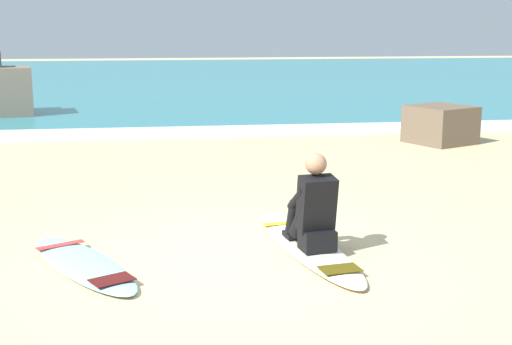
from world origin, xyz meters
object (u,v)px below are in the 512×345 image
at_px(surfboard_spare_near, 83,264).
at_px(surfboard_main, 307,246).
at_px(surfer_seated, 313,211).
at_px(shoreline_rock, 440,125).

bearing_deg(surfboard_spare_near, surfboard_main, 6.34).
height_order(surfer_seated, surfboard_spare_near, surfer_seated).
xyz_separation_m(surfer_seated, surfboard_spare_near, (-2.21, -0.10, -0.40)).
bearing_deg(shoreline_rock, surfer_seated, -121.95).
bearing_deg(surfboard_main, shoreline_rock, 57.29).
relative_size(surfer_seated, shoreline_rock, 0.90).
distance_m(surfer_seated, shoreline_rock, 7.21).
distance_m(surfboard_spare_near, shoreline_rock, 8.67).
relative_size(surfboard_spare_near, shoreline_rock, 1.92).
relative_size(surfboard_main, shoreline_rock, 2.51).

